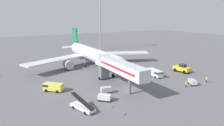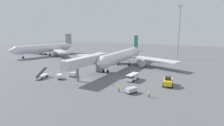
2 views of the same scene
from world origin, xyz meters
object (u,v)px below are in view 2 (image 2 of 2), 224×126
jet_bridge (89,61)px  service_van_mid_left (64,67)px  safety_cone_charlie (50,81)px  apron_light_mast (179,22)px  baggage_cart_near_center (73,74)px  belt_loader_truck (42,76)px  service_van_near_left (132,77)px  ground_crew_worker_midground (119,88)px  baggage_cart_outer_right (131,90)px  safety_cone_alpha (42,84)px  ground_crew_worker_foreground (149,93)px  safety_cone_bravo (113,84)px  airplane_at_gate (123,56)px  baggage_cart_mid_center (59,76)px  pushback_tug (168,81)px  airplane_background (46,48)px

jet_bridge → service_van_mid_left: size_ratio=4.31×
safety_cone_charlie → apron_light_mast: apron_light_mast is taller
baggage_cart_near_center → jet_bridge: bearing=32.8°
belt_loader_truck → service_van_near_left: 28.89m
baggage_cart_near_center → ground_crew_worker_midground: 20.41m
baggage_cart_outer_right → safety_cone_alpha: 25.06m
baggage_cart_near_center → ground_crew_worker_midground: size_ratio=1.48×
ground_crew_worker_midground → safety_cone_charlie: (-22.02, -1.44, -0.65)m
ground_crew_worker_foreground → safety_cone_bravo: ground_crew_worker_foreground is taller
airplane_at_gate → belt_loader_truck: (-15.14, -30.33, -3.63)m
belt_loader_truck → baggage_cart_mid_center: bearing=18.4°
safety_cone_charlie → belt_loader_truck: bearing=162.4°
baggage_cart_mid_center → ground_crew_worker_midground: 21.85m
pushback_tug → safety_cone_bravo: size_ratio=9.89×
baggage_cart_near_center → ground_crew_worker_foreground: (27.22, -6.04, 0.05)m
jet_bridge → belt_loader_truck: jet_bridge is taller
airplane_at_gate → apron_light_mast: apron_light_mast is taller
jet_bridge → baggage_cart_mid_center: 10.41m
belt_loader_truck → service_van_mid_left: size_ratio=1.25×
baggage_cart_near_center → ground_crew_worker_foreground: 27.88m
baggage_cart_outer_right → safety_cone_charlie: bearing=-175.4°
belt_loader_truck → baggage_cart_outer_right: size_ratio=1.94×
airplane_at_gate → safety_cone_alpha: (-9.02, -35.74, -4.13)m
airplane_background → apron_light_mast: apron_light_mast is taller
airplane_at_gate → service_van_mid_left: 24.89m
service_van_near_left → safety_cone_bravo: service_van_near_left is taller
pushback_tug → ground_crew_worker_foreground: pushback_tug is taller
service_van_near_left → baggage_cart_outer_right: size_ratio=1.84×
ground_crew_worker_foreground → safety_cone_charlie: ground_crew_worker_foreground is taller
baggage_cart_near_center → airplane_background: airplane_background is taller
pushback_tug → belt_loader_truck: 38.79m
pushback_tug → apron_light_mast: size_ratio=0.20×
baggage_cart_mid_center → apron_light_mast: size_ratio=0.11×
ground_crew_worker_foreground → ground_crew_worker_midground: bearing=179.3°
belt_loader_truck → baggage_cart_near_center: bearing=35.4°
airplane_at_gate → baggage_cart_near_center: 25.95m
baggage_cart_near_center → baggage_cart_outer_right: bearing=-13.3°
service_van_near_left → airplane_at_gate: bearing=120.8°
jet_bridge → ground_crew_worker_foreground: jet_bridge is taller
belt_loader_truck → service_van_near_left: bearing=21.9°
service_van_mid_left → ground_crew_worker_foreground: size_ratio=2.85×
pushback_tug → service_van_mid_left: pushback_tug is taller
belt_loader_truck → safety_cone_charlie: 5.74m
baggage_cart_mid_center → safety_cone_bravo: bearing=5.7°
jet_bridge → safety_cone_alpha: bearing=-114.3°
jet_bridge → safety_cone_charlie: size_ratio=36.90×
jet_bridge → baggage_cart_near_center: 6.91m
airplane_background → ground_crew_worker_midground: bearing=-29.8°
baggage_cart_mid_center → safety_cone_bravo: 18.22m
belt_loader_truck → baggage_cart_outer_right: (30.52, 0.30, 0.02)m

